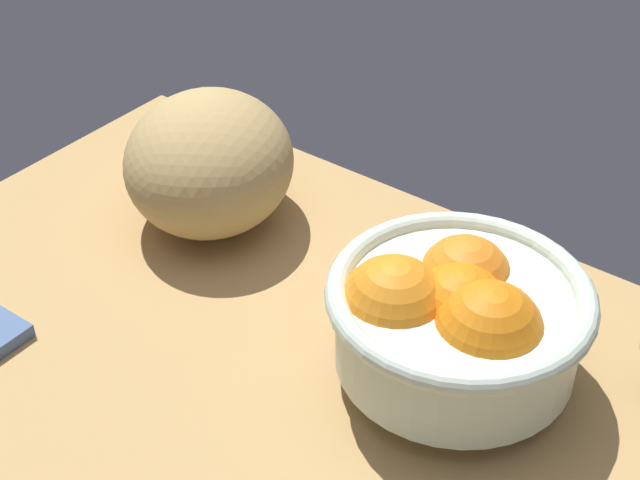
% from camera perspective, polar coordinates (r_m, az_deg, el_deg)
% --- Properties ---
extents(ground_plane, '(0.84, 0.58, 0.03)m').
position_cam_1_polar(ground_plane, '(0.69, -1.36, -11.85)').
color(ground_plane, tan).
extents(fruit_bowl, '(0.19, 0.19, 0.11)m').
position_cam_1_polar(fruit_bowl, '(0.68, 8.05, -4.67)').
color(fruit_bowl, silver).
rests_on(fruit_bowl, ground).
extents(bread_loaf, '(0.22, 0.22, 0.12)m').
position_cam_1_polar(bread_loaf, '(0.84, -6.65, 4.67)').
color(bread_loaf, tan).
rests_on(bread_loaf, ground).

